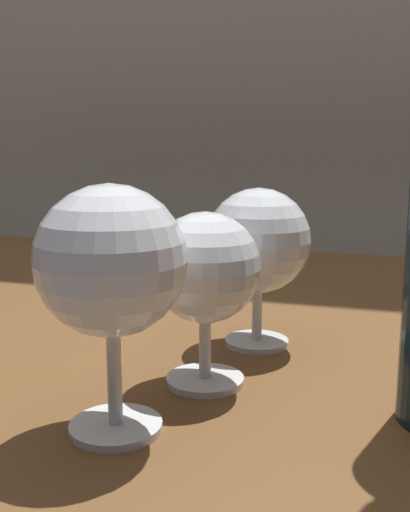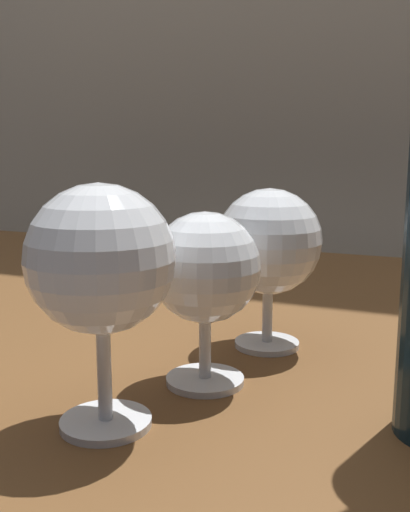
% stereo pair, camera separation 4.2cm
% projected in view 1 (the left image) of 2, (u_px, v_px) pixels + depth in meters
% --- Properties ---
extents(dining_table, '(1.35, 0.79, 0.70)m').
position_uv_depth(dining_table, '(171.00, 381.00, 0.66)').
color(dining_table, brown).
rests_on(dining_table, ground_plane).
extents(wine_glass_white, '(0.09, 0.09, 0.15)m').
position_uv_depth(wine_glass_white, '(111.00, 263.00, 0.34)').
color(wine_glass_white, white).
rests_on(wine_glass_white, dining_table).
extents(wine_glass_cabernet, '(0.08, 0.08, 0.13)m').
position_uv_depth(wine_glass_cabernet, '(205.00, 271.00, 0.42)').
color(wine_glass_cabernet, white).
rests_on(wine_glass_cabernet, dining_table).
extents(wine_glass_port, '(0.09, 0.09, 0.14)m').
position_uv_depth(wine_glass_port, '(258.00, 243.00, 0.50)').
color(wine_glass_port, white).
rests_on(wine_glass_port, dining_table).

